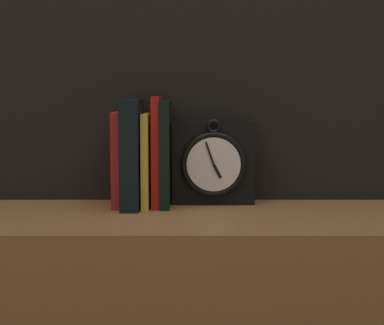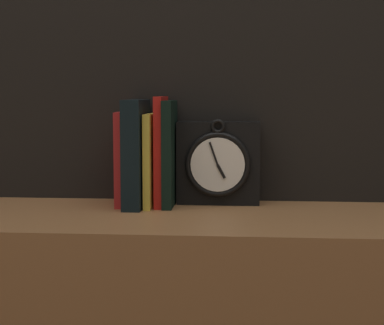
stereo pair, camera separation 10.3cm
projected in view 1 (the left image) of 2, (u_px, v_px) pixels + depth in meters
clock at (213, 163)px, 1.41m from camera, size 0.18×0.08×0.19m
book_slot0_red at (119, 159)px, 1.38m from camera, size 0.02×0.12×0.20m
book_slot1_black at (132, 154)px, 1.36m from camera, size 0.04×0.16×0.23m
book_slot2_yellow at (146, 160)px, 1.37m from camera, size 0.01×0.14×0.20m
book_slot3_red at (157, 151)px, 1.38m from camera, size 0.02×0.12×0.24m
book_slot4_black at (165, 154)px, 1.37m from camera, size 0.02×0.13×0.23m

